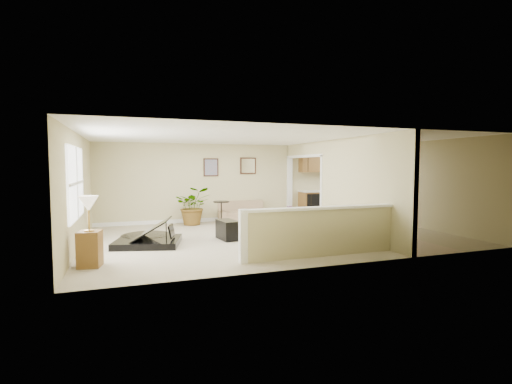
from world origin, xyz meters
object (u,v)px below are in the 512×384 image
object	(u,v)px
piano	(146,220)
piano_bench	(227,230)
lamp_stand	(89,237)
loveseat	(242,211)
palm_plant	(193,206)
accent_table	(221,210)
small_plant	(290,215)

from	to	relation	value
piano	piano_bench	size ratio (longest dim) A/B	2.64
piano_bench	lamp_stand	xyz separation A→B (m)	(-2.94, -1.58, 0.30)
loveseat	palm_plant	bearing A→B (deg)	-166.19
accent_table	small_plant	xyz separation A→B (m)	(2.24, -0.14, -0.25)
small_plant	lamp_stand	distance (m)	6.76
piano_bench	accent_table	distance (m)	2.38
piano	lamp_stand	world-z (taller)	piano
loveseat	palm_plant	world-z (taller)	palm_plant
piano_bench	accent_table	xyz separation A→B (m)	(0.42, 2.33, 0.22)
piano_bench	loveseat	size ratio (longest dim) A/B	0.44
piano	accent_table	world-z (taller)	piano
lamp_stand	loveseat	bearing A→B (deg)	46.19
piano_bench	accent_table	bearing A→B (deg)	79.75
piano	small_plant	size ratio (longest dim) A/B	3.74
lamp_stand	piano_bench	bearing A→B (deg)	28.31
piano_bench	lamp_stand	bearing A→B (deg)	-151.69
piano	palm_plant	bearing A→B (deg)	72.83
loveseat	small_plant	world-z (taller)	loveseat
piano_bench	lamp_stand	distance (m)	3.35
piano	accent_table	size ratio (longest dim) A/B	2.62
loveseat	lamp_stand	xyz separation A→B (m)	(-4.13, -4.31, 0.21)
palm_plant	small_plant	bearing A→B (deg)	-6.34
palm_plant	lamp_stand	size ratio (longest dim) A/B	0.92
palm_plant	loveseat	bearing A→B (deg)	6.90
piano_bench	loveseat	distance (m)	2.98
lamp_stand	small_plant	bearing A→B (deg)	33.99
small_plant	palm_plant	bearing A→B (deg)	173.66
piano	loveseat	size ratio (longest dim) A/B	1.16
piano_bench	accent_table	world-z (taller)	accent_table
piano_bench	small_plant	xyz separation A→B (m)	(2.66, 2.19, -0.02)
piano_bench	small_plant	bearing A→B (deg)	39.48
loveseat	accent_table	distance (m)	0.88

